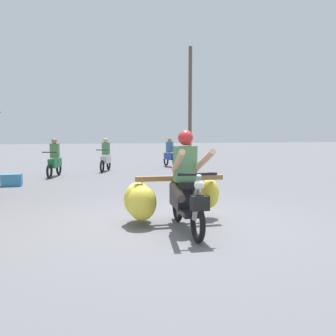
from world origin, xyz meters
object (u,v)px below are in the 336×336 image
object	(u,v)px
motorbike_distant_ahead_left	(106,158)
motorbike_distant_far_ahead	(170,155)
motorbike_distant_ahead_right	(55,161)
motorbike_main_loaded	(164,195)
produce_crate	(12,180)
utility_pole	(190,107)

from	to	relation	value
motorbike_distant_ahead_left	motorbike_distant_far_ahead	distance (m)	3.41
motorbike_distant_ahead_right	motorbike_distant_ahead_left	bearing A→B (deg)	34.35
motorbike_main_loaded	motorbike_distant_ahead_right	distance (m)	7.89
motorbike_distant_far_ahead	produce_crate	size ratio (longest dim) A/B	2.89
motorbike_distant_ahead_left	produce_crate	xyz separation A→B (m)	(-3.16, -3.44, -0.39)
motorbike_distant_ahead_left	motorbike_distant_ahead_right	size ratio (longest dim) A/B	0.98
motorbike_distant_ahead_right	utility_pole	world-z (taller)	utility_pole
motorbike_main_loaded	motorbike_distant_ahead_left	size ratio (longest dim) A/B	1.21
motorbike_distant_far_ahead	produce_crate	bearing A→B (deg)	-143.78
motorbike_distant_ahead_left	utility_pole	distance (m)	5.43
motorbike_distant_ahead_left	produce_crate	distance (m)	4.68
produce_crate	utility_pole	bearing A→B (deg)	35.05
motorbike_main_loaded	motorbike_distant_ahead_left	world-z (taller)	motorbike_main_loaded
motorbike_distant_ahead_right	utility_pole	size ratio (longest dim) A/B	0.27
motorbike_distant_ahead_right	motorbike_distant_far_ahead	bearing A→B (deg)	26.42
motorbike_distant_ahead_right	motorbike_distant_far_ahead	size ratio (longest dim) A/B	0.98
motorbike_main_loaded	utility_pole	world-z (taller)	utility_pole
motorbike_distant_ahead_right	motorbike_distant_far_ahead	distance (m)	5.80
motorbike_main_loaded	motorbike_distant_far_ahead	distance (m)	10.73
motorbike_distant_ahead_left	utility_pole	world-z (taller)	utility_pole
motorbike_distant_ahead_right	utility_pole	bearing A→B (deg)	26.88
motorbike_distant_far_ahead	utility_pole	distance (m)	2.80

